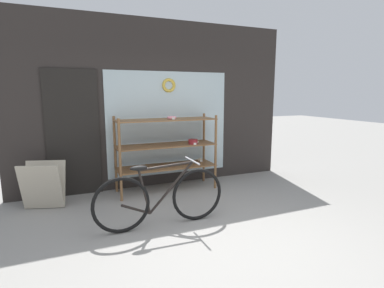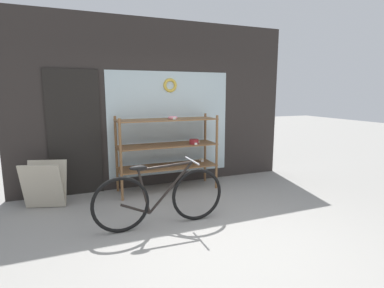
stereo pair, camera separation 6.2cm
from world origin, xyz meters
name	(u,v)px [view 1 (the left image)]	position (x,y,z in m)	size (l,w,h in m)	color
ground_plane	(221,243)	(0.00, 0.00, 0.00)	(30.00, 30.00, 0.00)	gray
storefront_facade	(155,107)	(-0.05, 2.48, 1.47)	(5.14, 0.13, 3.01)	#2D2826
display_case	(168,145)	(0.05, 2.07, 0.82)	(1.73, 0.54, 1.33)	brown
bicycle	(161,198)	(-0.51, 0.70, 0.38)	(1.74, 0.46, 0.85)	black
sandwich_board	(43,186)	(-1.94, 1.95, 0.36)	(0.66, 0.53, 0.70)	#B2A893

